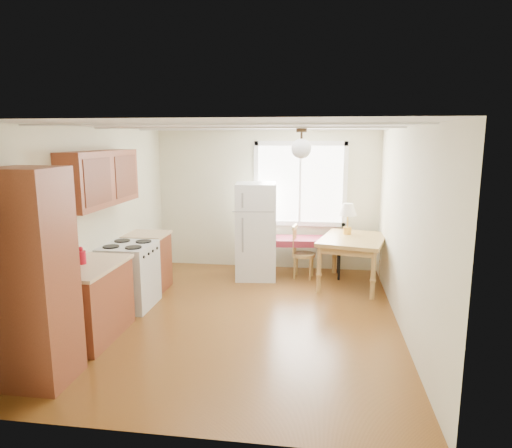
% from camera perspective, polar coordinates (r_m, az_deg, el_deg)
% --- Properties ---
extents(room_shell, '(4.60, 5.60, 2.62)m').
position_cam_1_polar(room_shell, '(5.85, -1.54, -0.23)').
color(room_shell, '#512D10').
rests_on(room_shell, ground).
extents(kitchen_run, '(0.65, 3.40, 2.20)m').
position_cam_1_polar(kitchen_run, '(5.90, -19.33, -4.85)').
color(kitchen_run, brown).
rests_on(kitchen_run, ground).
extents(window_unit, '(1.64, 0.05, 1.51)m').
position_cam_1_polar(window_unit, '(8.18, 5.53, 4.99)').
color(window_unit, white).
rests_on(window_unit, room_shell).
extents(pendant_light, '(0.26, 0.26, 0.40)m').
position_cam_1_polar(pendant_light, '(6.07, 5.68, 9.49)').
color(pendant_light, black).
rests_on(pendant_light, room_shell).
extents(refrigerator, '(0.74, 0.74, 1.62)m').
position_cam_1_polar(refrigerator, '(7.71, -0.01, -0.87)').
color(refrigerator, silver).
rests_on(refrigerator, ground).
extents(bench, '(1.49, 0.68, 0.66)m').
position_cam_1_polar(bench, '(7.92, 6.00, -2.22)').
color(bench, maroon).
rests_on(bench, ground).
extents(dining_table, '(1.22, 1.46, 0.79)m').
position_cam_1_polar(dining_table, '(7.47, 12.01, -2.44)').
color(dining_table, olive).
rests_on(dining_table, ground).
extents(chair, '(0.41, 0.39, 0.89)m').
position_cam_1_polar(chair, '(7.80, 5.38, -3.06)').
color(chair, olive).
rests_on(chair, ground).
extents(table_lamp, '(0.30, 0.30, 0.51)m').
position_cam_1_polar(table_lamp, '(7.63, 11.41, 1.49)').
color(table_lamp, gold).
rests_on(table_lamp, dining_table).
extents(coffee_maker, '(0.22, 0.28, 0.40)m').
position_cam_1_polar(coffee_maker, '(5.27, -22.90, -4.58)').
color(coffee_maker, black).
rests_on(coffee_maker, kitchen_run).
extents(kettle, '(0.11, 0.11, 0.21)m').
position_cam_1_polar(kettle, '(5.75, -21.01, -3.85)').
color(kettle, red).
rests_on(kettle, kitchen_run).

